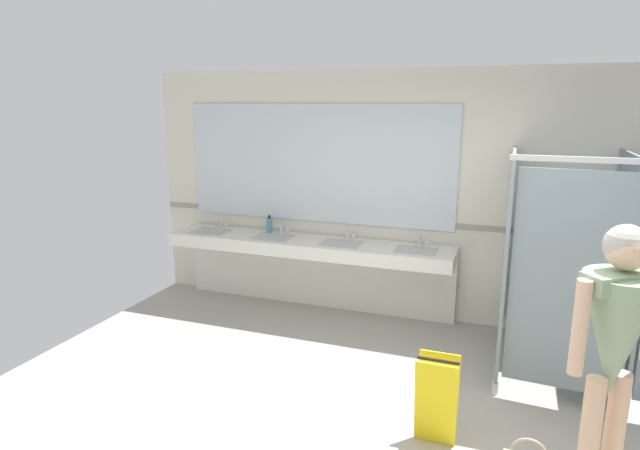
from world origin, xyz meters
name	(u,v)px	position (x,y,z in m)	size (l,w,h in m)	color
wall_back	(466,200)	(0.00, 2.49, 1.32)	(7.20, 0.12, 2.65)	beige
wall_back_tile_band	(464,227)	(0.00, 2.42, 1.05)	(7.20, 0.01, 0.06)	#9E937F
vanity_counter	(310,257)	(-1.63, 2.21, 0.62)	(3.18, 0.57, 0.95)	silver
mirror_panel	(316,164)	(-1.63, 2.42, 1.64)	(3.08, 0.02, 1.30)	silver
bathroom_stalls	(628,270)	(1.34, 1.50, 1.01)	(1.89, 1.44, 1.94)	gray
person_standing	(616,335)	(1.02, -0.03, 1.07)	(0.56, 0.56, 1.69)	#DBAD89
soap_dispenser	(270,225)	(-2.16, 2.29, 0.93)	(0.07, 0.07, 0.20)	teal
wet_floor_sign	(436,399)	(0.05, 0.24, 0.33)	(0.28, 0.19, 0.63)	yellow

